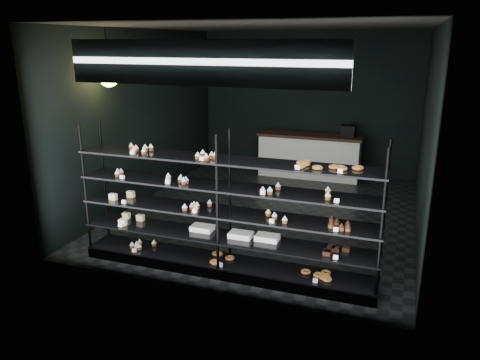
{
  "coord_description": "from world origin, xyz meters",
  "views": [
    {
      "loc": [
        2.2,
        -7.72,
        2.98
      ],
      "look_at": [
        0.1,
        -1.9,
        1.14
      ],
      "focal_mm": 35.0,
      "sensor_mm": 36.0,
      "label": 1
    }
  ],
  "objects": [
    {
      "name": "pendant_lamp",
      "position": [
        -2.2,
        -1.49,
        2.45
      ],
      "size": [
        0.31,
        0.31,
        0.88
      ],
      "color": "black",
      "rests_on": "room"
    },
    {
      "name": "room",
      "position": [
        0.0,
        0.0,
        1.6
      ],
      "size": [
        5.01,
        6.01,
        3.2
      ],
      "color": "black",
      "rests_on": "ground"
    },
    {
      "name": "service_counter",
      "position": [
        0.21,
        2.5,
        0.5
      ],
      "size": [
        2.32,
        0.65,
        1.23
      ],
      "color": "silver",
      "rests_on": "room"
    },
    {
      "name": "signage",
      "position": [
        0.0,
        -2.93,
        2.75
      ],
      "size": [
        3.3,
        0.05,
        0.5
      ],
      "color": "#0D0D42",
      "rests_on": "room"
    },
    {
      "name": "display_shelf",
      "position": [
        0.06,
        -2.45,
        0.63
      ],
      "size": [
        4.0,
        0.5,
        1.91
      ],
      "color": "black",
      "rests_on": "room"
    }
  ]
}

